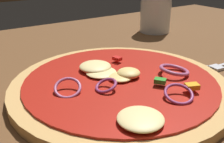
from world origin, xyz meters
TOP-DOWN VIEW (x-y plane):
  - dining_table at (0.00, 0.00)m, footprint 1.25×0.93m
  - pizza at (-0.05, 0.03)m, footprint 0.30×0.30m
  - beer_glass at (0.21, 0.24)m, footprint 0.07×0.07m

SIDE VIEW (x-z plane):
  - dining_table at x=0.00m, z-range 0.00..0.03m
  - pizza at x=-0.05m, z-range 0.02..0.05m
  - beer_glass at x=0.21m, z-range 0.02..0.14m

